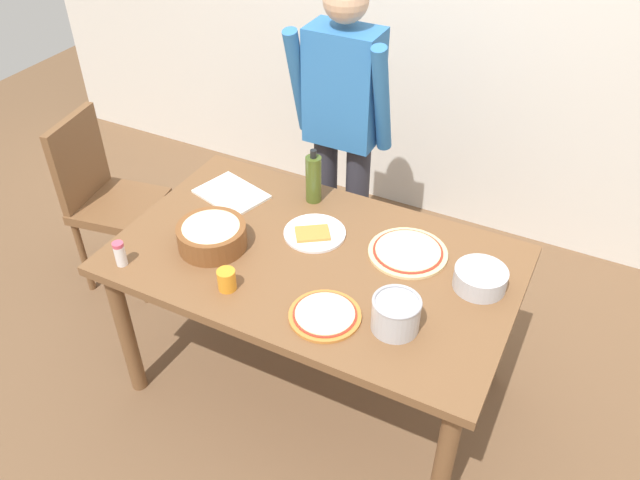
# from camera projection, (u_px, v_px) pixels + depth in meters

# --- Properties ---
(ground) EXTENTS (8.00, 8.00, 0.00)m
(ground) POSITION_uv_depth(u_px,v_px,m) (315.00, 380.00, 3.03)
(ground) COLOR brown
(wall_back) EXTENTS (5.60, 0.10, 2.60)m
(wall_back) POSITION_uv_depth(u_px,v_px,m) (454.00, 2.00, 3.34)
(wall_back) COLOR silver
(wall_back) RESTS_ON ground
(dining_table) EXTENTS (1.60, 0.96, 0.76)m
(dining_table) POSITION_uv_depth(u_px,v_px,m) (314.00, 274.00, 2.62)
(dining_table) COLOR brown
(dining_table) RESTS_ON ground
(person_cook) EXTENTS (0.49, 0.25, 1.62)m
(person_cook) POSITION_uv_depth(u_px,v_px,m) (343.00, 123.00, 3.06)
(person_cook) COLOR #2D2D38
(person_cook) RESTS_ON ground
(chair_wooden_left) EXTENTS (0.46, 0.46, 0.95)m
(chair_wooden_left) POSITION_uv_depth(u_px,v_px,m) (105.00, 193.00, 3.30)
(chair_wooden_left) COLOR brown
(chair_wooden_left) RESTS_ON ground
(pizza_raw_on_board) EXTENTS (0.32, 0.32, 0.02)m
(pizza_raw_on_board) POSITION_uv_depth(u_px,v_px,m) (408.00, 252.00, 2.57)
(pizza_raw_on_board) COLOR beige
(pizza_raw_on_board) RESTS_ON dining_table
(pizza_cooked_on_tray) EXTENTS (0.26, 0.26, 0.02)m
(pizza_cooked_on_tray) POSITION_uv_depth(u_px,v_px,m) (325.00, 315.00, 2.29)
(pizza_cooked_on_tray) COLOR #C67A33
(pizza_cooked_on_tray) RESTS_ON dining_table
(plate_with_slice) EXTENTS (0.26, 0.26, 0.02)m
(plate_with_slice) POSITION_uv_depth(u_px,v_px,m) (314.00, 233.00, 2.67)
(plate_with_slice) COLOR white
(plate_with_slice) RESTS_ON dining_table
(popcorn_bowl) EXTENTS (0.28, 0.28, 0.11)m
(popcorn_bowl) POSITION_uv_depth(u_px,v_px,m) (212.00, 234.00, 2.58)
(popcorn_bowl) COLOR brown
(popcorn_bowl) RESTS_ON dining_table
(mixing_bowl_steel) EXTENTS (0.20, 0.20, 0.08)m
(mixing_bowl_steel) POSITION_uv_depth(u_px,v_px,m) (480.00, 279.00, 2.40)
(mixing_bowl_steel) COLOR #B7B7BC
(mixing_bowl_steel) RESTS_ON dining_table
(olive_oil_bottle) EXTENTS (0.07, 0.07, 0.26)m
(olive_oil_bottle) POSITION_uv_depth(u_px,v_px,m) (314.00, 179.00, 2.80)
(olive_oil_bottle) COLOR #47561E
(olive_oil_bottle) RESTS_ON dining_table
(steel_pot) EXTENTS (0.17, 0.17, 0.13)m
(steel_pot) POSITION_uv_depth(u_px,v_px,m) (396.00, 314.00, 2.22)
(steel_pot) COLOR #B7B7BC
(steel_pot) RESTS_ON dining_table
(cup_orange) EXTENTS (0.07, 0.07, 0.08)m
(cup_orange) POSITION_uv_depth(u_px,v_px,m) (227.00, 280.00, 2.39)
(cup_orange) COLOR orange
(cup_orange) RESTS_ON dining_table
(salt_shaker) EXTENTS (0.04, 0.04, 0.11)m
(salt_shaker) POSITION_uv_depth(u_px,v_px,m) (120.00, 254.00, 2.49)
(salt_shaker) COLOR white
(salt_shaker) RESTS_ON dining_table
(cutting_board_white) EXTENTS (0.35, 0.30, 0.01)m
(cutting_board_white) POSITION_uv_depth(u_px,v_px,m) (231.00, 194.00, 2.90)
(cutting_board_white) COLOR white
(cutting_board_white) RESTS_ON dining_table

